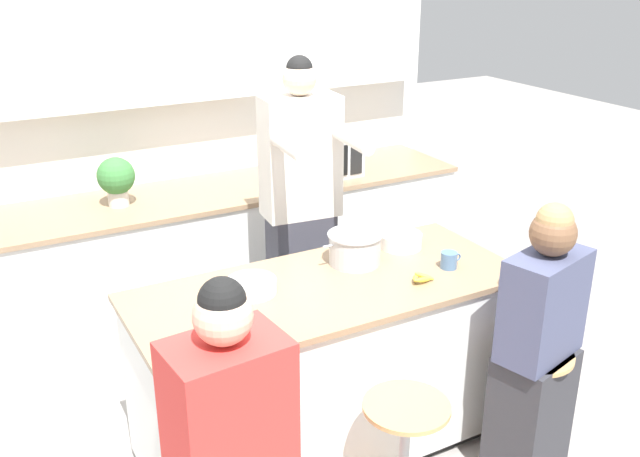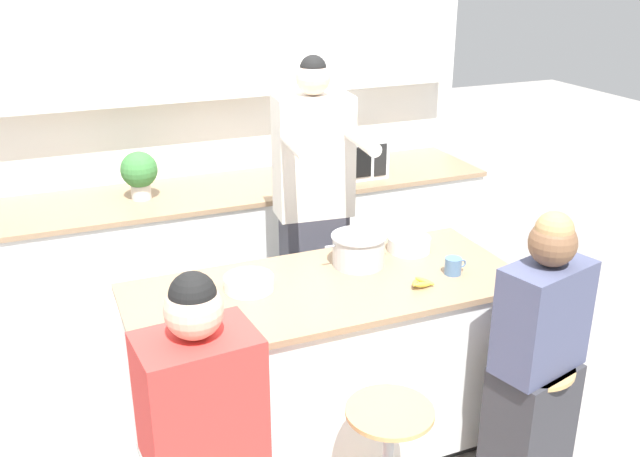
{
  "view_description": "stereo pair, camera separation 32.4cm",
  "coord_description": "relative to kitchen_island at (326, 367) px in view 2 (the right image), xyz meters",
  "views": [
    {
      "loc": [
        -1.45,
        -2.57,
        2.35
      ],
      "look_at": [
        0.0,
        0.08,
        1.15
      ],
      "focal_mm": 40.0,
      "sensor_mm": 36.0,
      "label": 1
    },
    {
      "loc": [
        -1.16,
        -2.71,
        2.35
      ],
      "look_at": [
        0.0,
        0.08,
        1.15
      ],
      "focal_mm": 40.0,
      "sensor_mm": 36.0,
      "label": 2
    }
  ],
  "objects": [
    {
      "name": "ground_plane",
      "position": [
        0.0,
        0.0,
        -0.45
      ],
      "size": [
        16.0,
        16.0,
        0.0
      ],
      "primitive_type": "plane",
      "color": "gray"
    },
    {
      "name": "wall_back",
      "position": [
        0.0,
        1.77,
        1.09
      ],
      "size": [
        3.53,
        0.22,
        2.7
      ],
      "color": "silver",
      "rests_on": "ground_plane"
    },
    {
      "name": "back_counter",
      "position": [
        0.0,
        1.44,
        0.01
      ],
      "size": [
        3.28,
        0.69,
        0.93
      ],
      "color": "white",
      "rests_on": "ground_plane"
    },
    {
      "name": "kitchen_island",
      "position": [
        0.0,
        0.0,
        0.0
      ],
      "size": [
        1.83,
        0.78,
        0.9
      ],
      "color": "black",
      "rests_on": "ground_plane"
    },
    {
      "name": "bar_stool_rightmost",
      "position": [
        0.73,
        -0.6,
        -0.11
      ],
      "size": [
        0.38,
        0.38,
        0.64
      ],
      "color": "tan",
      "rests_on": "ground_plane"
    },
    {
      "name": "person_cooking",
      "position": [
        0.22,
        0.69,
        0.46
      ],
      "size": [
        0.47,
        0.62,
        1.83
      ],
      "rotation": [
        0.0,
        0.0,
        -0.1
      ],
      "color": "#383842",
      "rests_on": "ground_plane"
    },
    {
      "name": "person_wrapped_blanket",
      "position": [
        -0.74,
        -0.61,
        0.19
      ],
      "size": [
        0.43,
        0.32,
        1.36
      ],
      "rotation": [
        0.0,
        0.0,
        0.09
      ],
      "color": "red",
      "rests_on": "ground_plane"
    },
    {
      "name": "person_seated_near",
      "position": [
        0.73,
        -0.61,
        0.17
      ],
      "size": [
        0.45,
        0.35,
        1.36
      ],
      "rotation": [
        0.0,
        0.0,
        0.26
      ],
      "color": "#333338",
      "rests_on": "ground_plane"
    },
    {
      "name": "cooking_pot",
      "position": [
        0.23,
        0.15,
        0.52
      ],
      "size": [
        0.35,
        0.27,
        0.15
      ],
      "color": "#B7BABC",
      "rests_on": "kitchen_island"
    },
    {
      "name": "fruit_bowl",
      "position": [
        0.54,
        0.2,
        0.48
      ],
      "size": [
        0.22,
        0.22,
        0.07
      ],
      "color": "white",
      "rests_on": "kitchen_island"
    },
    {
      "name": "mixing_bowl_steel",
      "position": [
        -0.34,
        0.1,
        0.47
      ],
      "size": [
        0.23,
        0.23,
        0.06
      ],
      "color": "white",
      "rests_on": "kitchen_island"
    },
    {
      "name": "coffee_cup_near",
      "position": [
        0.6,
        -0.12,
        0.48
      ],
      "size": [
        0.11,
        0.08,
        0.08
      ],
      "color": "#4C7099",
      "rests_on": "kitchen_island"
    },
    {
      "name": "banana_bunch",
      "position": [
        0.39,
        -0.18,
        0.46
      ],
      "size": [
        0.13,
        0.09,
        0.04
      ],
      "color": "yellow",
      "rests_on": "kitchen_island"
    },
    {
      "name": "microwave",
      "position": [
        0.73,
        1.39,
        0.61
      ],
      "size": [
        0.48,
        0.33,
        0.26
      ],
      "color": "white",
      "rests_on": "back_counter"
    },
    {
      "name": "potted_plant",
      "position": [
        -0.6,
        1.44,
        0.64
      ],
      "size": [
        0.22,
        0.22,
        0.29
      ],
      "color": "beige",
      "rests_on": "back_counter"
    }
  ]
}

